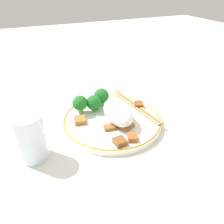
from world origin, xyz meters
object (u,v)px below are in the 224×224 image
at_px(broccoli_back_left, 101,96).
at_px(drinking_glass, 30,138).
at_px(plate, 112,120).
at_px(broccoli_back_center, 94,103).
at_px(broccoli_back_right, 80,103).
at_px(chopsticks, 135,105).

xyz_separation_m(broccoli_back_left, drinking_glass, (0.13, -0.21, 0.01)).
relative_size(plate, broccoli_back_left, 4.97).
bearing_deg(broccoli_back_left, broccoli_back_center, -55.05).
xyz_separation_m(broccoli_back_right, drinking_glass, (0.11, -0.14, 0.01)).
bearing_deg(plate, drinking_glass, -76.75).
bearing_deg(drinking_glass, broccoli_back_right, 127.79).
distance_m(chopsticks, drinking_glass, 0.31).
height_order(plate, broccoli_back_center, broccoli_back_center).
height_order(broccoli_back_center, broccoli_back_right, broccoli_back_right).
height_order(chopsticks, drinking_glass, drinking_glass).
xyz_separation_m(broccoli_back_center, broccoli_back_right, (-0.00, -0.04, 0.01)).
relative_size(broccoli_back_left, chopsticks, 0.24).
bearing_deg(broccoli_back_center, plate, 28.29).
height_order(broccoli_back_right, drinking_glass, drinking_glass).
distance_m(plate, chopsticks, 0.09).
relative_size(plate, chopsticks, 1.18).
xyz_separation_m(broccoli_back_left, broccoli_back_right, (0.02, -0.07, 0.00)).
distance_m(broccoli_back_left, drinking_glass, 0.25).
distance_m(broccoli_back_right, drinking_glass, 0.18).
bearing_deg(broccoli_back_left, drinking_glass, -58.73).
bearing_deg(plate, broccoli_back_left, -178.91).
distance_m(broccoli_back_left, chopsticks, 0.10).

